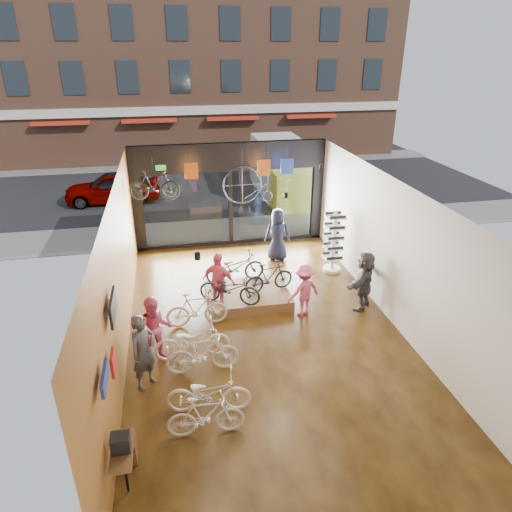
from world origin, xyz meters
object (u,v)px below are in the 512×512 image
object	(u,v)px
floor_bike_5	(197,309)
customer_1	(156,330)
display_bike_left	(230,288)
floor_bike_4	(193,341)
floor_bike_3	(202,353)
display_bike_mid	(269,277)
display_bike_right	(235,267)
hung_bike	(154,185)
street_car	(113,187)
customer_4	(278,235)
customer_5	(364,280)
floor_bike_1	(206,416)
customer_3	(304,290)
box_truck	(286,172)
customer_2	(219,282)
display_platform	(248,296)
customer_0	(143,352)
floor_bike_2	(209,393)
penny_farthing	(251,186)

from	to	relation	value
floor_bike_5	customer_1	xyz separation A→B (m)	(-1.04, -1.32, 0.35)
display_bike_left	floor_bike_4	bearing A→B (deg)	172.11
customer_1	floor_bike_3	bearing A→B (deg)	-39.97
display_bike_mid	display_bike_right	bearing A→B (deg)	35.47
hung_bike	floor_bike_5	bearing A→B (deg)	-158.03
display_bike_mid	display_bike_right	world-z (taller)	display_bike_right
street_car	customer_4	xyz separation A→B (m)	(6.19, -7.77, 0.18)
customer_5	floor_bike_1	bearing A→B (deg)	-9.32
hung_bike	display_bike_mid	bearing A→B (deg)	-123.25
display_bike_mid	customer_3	xyz separation A→B (m)	(0.75, -0.98, 0.02)
box_truck	customer_2	size ratio (longest dim) A/B	3.90
display_bike_mid	hung_bike	bearing A→B (deg)	36.56
display_bike_right	customer_2	bearing A→B (deg)	142.63
box_truck	display_platform	size ratio (longest dim) A/B	2.79
street_car	customer_1	world-z (taller)	customer_1
customer_1	customer_4	world-z (taller)	customer_4
street_car	customer_2	bearing A→B (deg)	19.56
customer_0	customer_1	bearing A→B (deg)	27.82
floor_bike_2	customer_5	distance (m)	5.74
customer_1	customer_5	distance (m)	5.90
display_bike_left	floor_bike_3	bearing A→B (deg)	-177.84
customer_2	box_truck	bearing A→B (deg)	-79.85
floor_bike_2	floor_bike_5	size ratio (longest dim) A/B	1.05
box_truck	floor_bike_3	world-z (taller)	box_truck
customer_3	hung_bike	xyz separation A→B (m)	(-3.84, 3.68, 2.15)
street_car	display_bike_mid	xyz separation A→B (m)	(5.28, -10.50, 0.01)
display_platform	customer_3	distance (m)	1.86
floor_bike_2	floor_bike_5	distance (m)	3.23
street_car	display_platform	size ratio (longest dim) A/B	1.82
display_bike_mid	customer_4	bearing A→B (deg)	-30.74
floor_bike_4	customer_5	distance (m)	5.13
box_truck	customer_1	xyz separation A→B (m)	(-6.15, -11.76, -0.47)
floor_bike_2	customer_4	world-z (taller)	customer_4
floor_bike_1	display_platform	bearing A→B (deg)	-16.95
display_bike_right	customer_1	distance (m)	3.85
box_truck	display_bike_mid	world-z (taller)	box_truck
floor_bike_5	display_bike_right	world-z (taller)	display_bike_right
floor_bike_1	display_bike_left	xyz separation A→B (m)	(1.09, 4.34, 0.31)
floor_bike_5	customer_5	distance (m)	4.72
display_bike_right	customer_5	distance (m)	3.82
display_bike_right	customer_2	world-z (taller)	customer_2
customer_2	floor_bike_4	bearing A→B (deg)	101.76
street_car	display_platform	distance (m)	11.40
display_bike_left	display_bike_right	xyz separation A→B (m)	(0.34, 1.24, 0.02)
floor_bike_2	customer_2	size ratio (longest dim) A/B	1.01
customer_0	penny_farthing	size ratio (longest dim) A/B	1.06
floor_bike_4	display_bike_left	world-z (taller)	display_bike_left
floor_bike_5	floor_bike_4	bearing A→B (deg)	169.68
floor_bike_4	customer_2	size ratio (longest dim) A/B	1.05
display_platform	customer_1	world-z (taller)	customer_1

